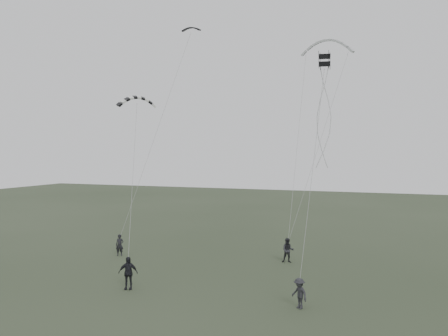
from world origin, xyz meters
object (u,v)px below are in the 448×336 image
(flyer_center, at_px, (128,273))
(kite_pale_large, at_px, (327,40))
(kite_dark_small, at_px, (191,28))
(flyer_right, at_px, (288,250))
(flyer_left, at_px, (120,245))
(kite_striped, at_px, (137,97))
(kite_box, at_px, (324,60))
(flyer_far, at_px, (299,293))

(flyer_center, bearing_deg, kite_pale_large, 37.89)
(kite_dark_small, bearing_deg, flyer_right, -26.51)
(flyer_left, distance_m, flyer_center, 8.79)
(flyer_left, height_order, kite_dark_small, kite_dark_small)
(flyer_right, bearing_deg, kite_striped, -174.00)
(flyer_left, distance_m, kite_box, 20.69)
(flyer_right, distance_m, flyer_far, 9.57)
(kite_pale_large, bearing_deg, flyer_far, -89.88)
(flyer_far, bearing_deg, kite_box, 118.04)
(flyer_right, xyz_separation_m, kite_striped, (-10.56, -3.59, 11.29))
(flyer_right, height_order, kite_box, kite_box)
(kite_dark_small, xyz_separation_m, kite_striped, (-1.05, -7.26, -6.90))
(flyer_far, relative_size, kite_dark_small, 0.96)
(flyer_center, bearing_deg, kite_box, 1.39)
(flyer_left, distance_m, flyer_right, 13.11)
(kite_striped, bearing_deg, kite_pale_large, -2.78)
(kite_dark_small, bearing_deg, flyer_left, -123.85)
(kite_box, bearing_deg, flyer_right, 112.92)
(flyer_right, distance_m, kite_striped, 15.87)
(flyer_far, bearing_deg, flyer_left, -166.16)
(kite_striped, bearing_deg, flyer_center, -103.73)
(flyer_left, distance_m, kite_dark_small, 19.56)
(flyer_right, xyz_separation_m, kite_pale_large, (1.95, 6.01, 16.65))
(flyer_left, distance_m, kite_striped, 11.63)
(flyer_right, relative_size, flyer_far, 1.13)
(flyer_right, bearing_deg, flyer_left, 178.37)
(flyer_right, xyz_separation_m, flyer_far, (2.57, -9.22, -0.10))
(kite_dark_small, height_order, kite_striped, kite_dark_small)
(flyer_left, relative_size, kite_striped, 0.60)
(kite_dark_small, xyz_separation_m, kite_box, (12.73, -8.85, -5.51))
(flyer_center, relative_size, kite_pale_large, 0.45)
(flyer_far, relative_size, kite_pale_large, 0.37)
(flyer_left, xyz_separation_m, flyer_center, (5.29, -7.02, 0.13))
(flyer_center, relative_size, kite_box, 2.67)
(kite_pale_large, height_order, kite_striped, kite_pale_large)
(flyer_left, relative_size, kite_dark_small, 1.02)
(flyer_far, bearing_deg, kite_dark_small, 170.39)
(flyer_center, height_order, kite_pale_large, kite_pale_large)
(flyer_center, xyz_separation_m, kite_dark_small, (-1.93, 13.22, 18.12))
(flyer_center, distance_m, kite_striped, 13.05)
(flyer_far, distance_m, kite_dark_small, 25.43)
(flyer_left, xyz_separation_m, flyer_far, (15.43, -6.68, -0.05))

